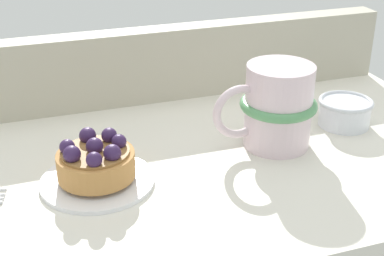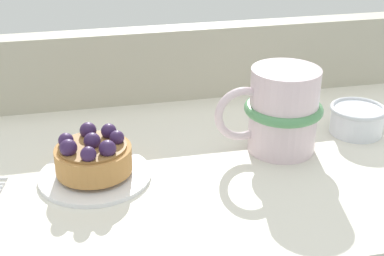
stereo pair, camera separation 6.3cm
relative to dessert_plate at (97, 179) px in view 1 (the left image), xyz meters
The scene contains 6 objects.
ground_plane 8.34cm from the dessert_plate, 14.28° to the left, with size 82.07×41.79×3.94cm, color silver.
window_rail_back 22.88cm from the dessert_plate, 69.77° to the left, with size 80.43×3.73×10.48cm, color #B2AD99.
dessert_plate is the anchor object (origin of this frame).
raspberry_tart 2.37cm from the dessert_plate, 159.29° to the left, with size 8.42×8.42×4.58cm.
coffee_mug 22.89cm from the dessert_plate, ahead, with size 13.11×9.35×10.31cm.
sugar_bowl 33.91cm from the dessert_plate, ahead, with size 7.15×7.15×3.61cm.
Camera 1 is at (-14.63, -54.38, 32.03)cm, focal length 51.84 mm.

